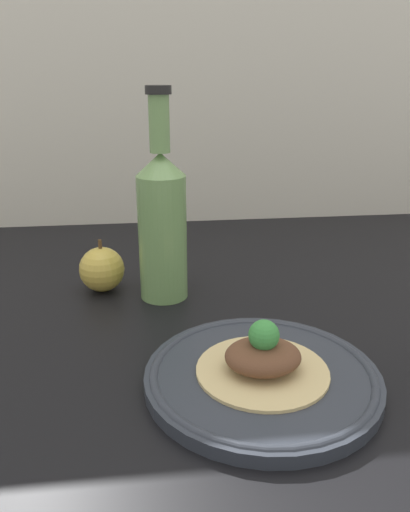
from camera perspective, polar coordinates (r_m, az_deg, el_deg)
ground_plane at (r=73.32cm, az=4.89°, el=-8.69°), size 180.00×110.00×4.00cm
wall_backsplash at (r=117.34cm, az=-0.12°, el=23.40°), size 180.00×3.00×80.00cm
plate at (r=58.46cm, az=6.53°, el=-13.50°), size 26.70×26.70×1.87cm
plated_food at (r=57.15cm, az=6.63°, el=-11.46°), size 15.00×15.00×6.43cm
cider_bottle at (r=75.66cm, az=-4.91°, el=4.01°), size 7.41×7.41×31.76cm
apple at (r=82.02cm, az=-11.71°, el=-1.49°), size 7.25×7.25×8.63cm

